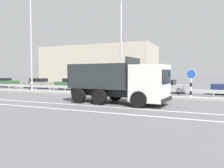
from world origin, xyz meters
name	(u,v)px	position (x,y,z in m)	size (l,w,h in m)	color
ground_plane	(95,98)	(0.00, 0.00, 0.00)	(320.00, 320.00, 0.00)	#565659
lane_strip_0	(106,107)	(3.06, -4.36, 0.00)	(53.21, 0.16, 0.01)	silver
lane_strip_1	(92,111)	(3.06, -6.21, 0.00)	(53.21, 0.16, 0.01)	silver
median_island	(105,94)	(0.00, 2.03, 0.09)	(29.26, 1.10, 0.18)	gray
median_guardrail	(109,89)	(0.00, 2.92, 0.57)	(53.21, 0.09, 0.78)	#9EA0A5
dump_truck	(130,85)	(4.11, -2.64, 1.32)	(7.28, 3.17, 3.20)	silver
median_road_sign	(191,83)	(7.77, 2.03, 1.30)	(0.76, 0.16, 2.44)	white
street_lamp_1	(30,41)	(-9.08, 1.80, 5.73)	(0.70, 2.68, 10.36)	#ADADB2
street_lamp_2	(120,43)	(1.56, 1.99, 4.95)	(0.71, 2.37, 8.89)	#ADADB2
parked_car_0	(4,82)	(-19.71, 7.21, 0.72)	(4.59, 2.15, 1.37)	#335B33
parked_car_1	(38,83)	(-13.03, 7.34, 0.72)	(4.80, 1.93, 1.41)	gray
parked_car_2	(73,84)	(-7.02, 7.06, 0.74)	(4.67, 1.91, 1.46)	#335B33
parked_car_3	(113,85)	(-1.43, 7.21, 0.69)	(4.80, 1.95, 1.34)	navy
parked_car_4	(167,86)	(4.97, 7.32, 0.71)	(4.58, 2.21, 1.42)	#A3A3A8
background_building_0	(99,66)	(-8.76, 17.87, 3.36)	(19.72, 8.33, 6.72)	#B7AD99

